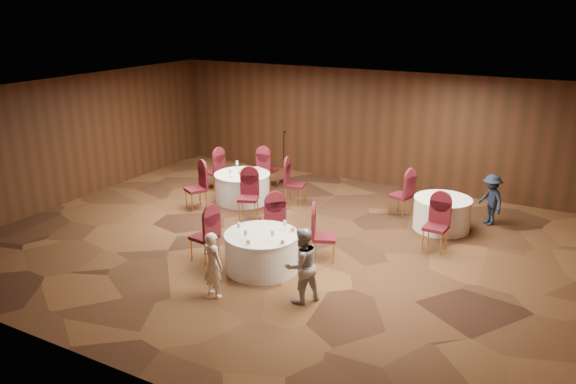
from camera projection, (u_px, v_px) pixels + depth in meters
The scene contains 15 objects.
ground at pixel (276, 241), 12.22m from camera, with size 12.00×12.00×0.00m, color black.
room_shell at pixel (275, 154), 11.60m from camera, with size 12.00×12.00×12.00m.
table_main at pixel (262, 251), 10.82m from camera, with size 1.44×1.44×0.74m.
table_left at pixel (243, 187), 14.60m from camera, with size 1.44×1.44×0.74m.
table_right at pixel (442, 213), 12.77m from camera, with size 1.29×1.29×0.74m.
chairs_main at pixel (267, 231), 11.46m from camera, with size 2.74×2.06×1.00m.
chairs_left at pixel (244, 182), 14.61m from camera, with size 3.13×2.98×1.00m.
chairs_right at pixel (417, 210), 12.63m from camera, with size 1.86×2.23×1.00m.
tabletop_main at pixel (268, 233), 10.48m from camera, with size 1.09×1.06×0.22m.
tabletop_left at pixel (242, 171), 14.46m from camera, with size 0.86×0.82×0.22m.
tabletop_right at pixel (449, 196), 12.34m from camera, with size 0.08×0.08×0.22m.
mic_stand at pixel (284, 167), 16.19m from camera, with size 0.24×0.24×1.48m.
woman_a at pixel (213, 265), 9.75m from camera, with size 0.44×0.29×1.21m, color white.
woman_b at pixel (302, 265), 9.55m from camera, with size 0.66×0.52×1.36m, color #A8A8AC.
man_c at pixel (491, 200), 12.98m from camera, with size 0.78×0.45×1.21m, color black.
Camera 1 is at (5.62, -9.74, 4.91)m, focal length 35.00 mm.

